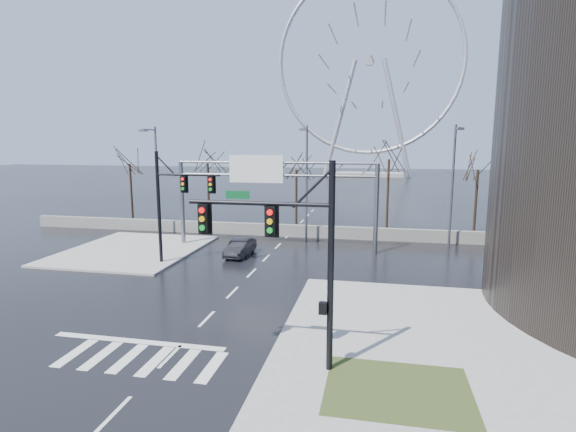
% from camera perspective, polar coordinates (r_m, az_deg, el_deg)
% --- Properties ---
extents(ground, '(260.00, 260.00, 0.00)m').
position_cam_1_polar(ground, '(23.08, -10.28, -12.73)').
color(ground, black).
rests_on(ground, ground).
extents(sidewalk_right_ext, '(12.00, 10.00, 0.15)m').
position_cam_1_polar(sidewalk_right_ext, '(23.51, 15.61, -12.32)').
color(sidewalk_right_ext, gray).
rests_on(sidewalk_right_ext, ground).
extents(sidewalk_far, '(10.00, 12.00, 0.15)m').
position_cam_1_polar(sidewalk_far, '(38.08, -19.09, -4.11)').
color(sidewalk_far, gray).
rests_on(sidewalk_far, ground).
extents(grass_strip, '(5.00, 4.00, 0.02)m').
position_cam_1_polar(grass_strip, '(17.09, 13.78, -20.65)').
color(grass_strip, '#333D19').
rests_on(grass_strip, sidewalk_near).
extents(barrier_wall, '(52.00, 0.50, 1.10)m').
position_cam_1_polar(barrier_wall, '(41.42, -0.07, -1.84)').
color(barrier_wall, slate).
rests_on(barrier_wall, ground).
extents(signal_mast_near, '(5.52, 0.41, 8.00)m').
position_cam_1_polar(signal_mast_near, '(16.48, 0.76, -3.81)').
color(signal_mast_near, black).
rests_on(signal_mast_near, ground).
extents(signal_mast_far, '(4.72, 0.41, 8.00)m').
position_cam_1_polar(signal_mast_far, '(32.21, -14.38, 2.33)').
color(signal_mast_far, black).
rests_on(signal_mast_far, ground).
extents(sign_gantry, '(16.36, 0.40, 7.60)m').
position_cam_1_polar(sign_gantry, '(35.95, -2.27, 3.89)').
color(sign_gantry, slate).
rests_on(sign_gantry, ground).
extents(streetlight_left, '(0.50, 2.55, 10.00)m').
position_cam_1_polar(streetlight_left, '(43.05, -16.51, 5.37)').
color(streetlight_left, slate).
rests_on(streetlight_left, ground).
extents(streetlight_mid, '(0.50, 2.55, 10.00)m').
position_cam_1_polar(streetlight_mid, '(38.56, 2.30, 5.32)').
color(streetlight_mid, slate).
rests_on(streetlight_mid, ground).
extents(streetlight_right, '(0.50, 2.55, 10.00)m').
position_cam_1_polar(streetlight_right, '(38.52, 20.28, 4.74)').
color(streetlight_right, slate).
rests_on(streetlight_right, ground).
extents(tree_far_left, '(3.50, 3.50, 7.00)m').
position_cam_1_polar(tree_far_left, '(51.09, -19.41, 5.45)').
color(tree_far_left, black).
rests_on(tree_far_left, ground).
extents(tree_left, '(3.75, 3.75, 7.50)m').
position_cam_1_polar(tree_left, '(46.64, -10.16, 6.00)').
color(tree_left, black).
rests_on(tree_left, ground).
extents(tree_center, '(3.25, 3.25, 6.50)m').
position_cam_1_polar(tree_center, '(45.18, 1.07, 5.02)').
color(tree_center, black).
rests_on(tree_center, ground).
extents(tree_right, '(3.90, 3.90, 7.80)m').
position_cam_1_polar(tree_right, '(43.38, 12.67, 5.99)').
color(tree_right, black).
rests_on(tree_right, ground).
extents(tree_far_right, '(3.40, 3.40, 6.80)m').
position_cam_1_polar(tree_far_right, '(44.82, 22.92, 4.55)').
color(tree_far_right, black).
rests_on(tree_far_right, ground).
extents(ferris_wheel, '(45.00, 6.00, 50.91)m').
position_cam_1_polar(ferris_wheel, '(116.17, 10.28, 17.94)').
color(ferris_wheel, gray).
rests_on(ferris_wheel, ground).
extents(car, '(1.59, 4.01, 1.30)m').
position_cam_1_polar(car, '(34.65, -6.10, -3.97)').
color(car, black).
rests_on(car, ground).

